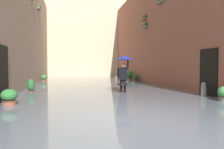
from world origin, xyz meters
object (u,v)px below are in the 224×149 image
potted_plant_far_right (44,78)px  mooring_bollard (204,91)px  potted_plant_near_right (31,87)px  potted_plant_far_left (130,76)px  person_wading (123,68)px  potted_plant_mid_right (9,99)px  potted_plant_near_left (136,79)px  potted_plant_mid_left (224,96)px

potted_plant_far_right → mooring_bollard: (-7.54, 10.12, -0.05)m
potted_plant_near_right → mooring_bollard: (-7.33, 2.91, -0.04)m
potted_plant_near_right → potted_plant_far_left: bearing=-134.8°
person_wading → potted_plant_far_left: 8.70m
person_wading → potted_plant_far_right: person_wading is taller
potted_plant_mid_right → potted_plant_far_left: potted_plant_far_left is taller
potted_plant_mid_right → potted_plant_near_right: 3.36m
potted_plant_near_left → mooring_bollard: mooring_bollard is taller
potted_plant_mid_right → mooring_bollard: mooring_bollard is taller
potted_plant_far_right → potted_plant_near_right: 7.21m
potted_plant_near_left → potted_plant_far_left: size_ratio=0.72×
person_wading → mooring_bollard: size_ratio=2.62×
potted_plant_far_right → potted_plant_far_left: potted_plant_far_left is taller
person_wading → potted_plant_near_right: size_ratio=2.48×
potted_plant_far_right → potted_plant_near_right: bearing=91.7°
person_wading → potted_plant_far_right: 9.40m
potted_plant_mid_right → potted_plant_far_right: bearing=-89.4°
potted_plant_near_left → potted_plant_mid_right: bearing=51.6°
potted_plant_near_left → potted_plant_far_left: potted_plant_far_left is taller
potted_plant_mid_left → person_wading: bearing=-47.9°
person_wading → potted_plant_mid_left: bearing=132.1°
potted_plant_mid_right → potted_plant_mid_left: 7.41m
potted_plant_mid_right → potted_plant_mid_left: size_ratio=0.99×
potted_plant_mid_right → mooring_bollard: bearing=-176.5°
potted_plant_mid_left → mooring_bollard: bearing=-92.7°
potted_plant_mid_left → potted_plant_far_left: size_ratio=0.70×
potted_plant_far_right → potted_plant_far_left: 7.41m
potted_plant_far_right → potted_plant_mid_left: (-7.48, 11.36, -0.05)m
person_wading → potted_plant_far_left: (-2.82, -8.19, -0.75)m
person_wading → potted_plant_near_left: person_wading is taller
person_wading → potted_plant_mid_left: person_wading is taller
potted_plant_far_right → potted_plant_near_left: bearing=171.5°
potted_plant_near_right → mooring_bollard: bearing=158.4°
potted_plant_near_left → potted_plant_near_right: 9.56m
potted_plant_mid_left → potted_plant_near_right: 8.37m
potted_plant_mid_right → potted_plant_near_left: bearing=-128.4°
potted_plant_mid_right → potted_plant_near_right: bearing=-91.7°
potted_plant_mid_left → potted_plant_mid_right: bearing=-6.1°
person_wading → potted_plant_mid_right: person_wading is taller
person_wading → mooring_bollard: 3.67m
potted_plant_far_right → potted_plant_mid_right: bearing=90.6°
potted_plant_mid_left → potted_plant_near_left: 10.22m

